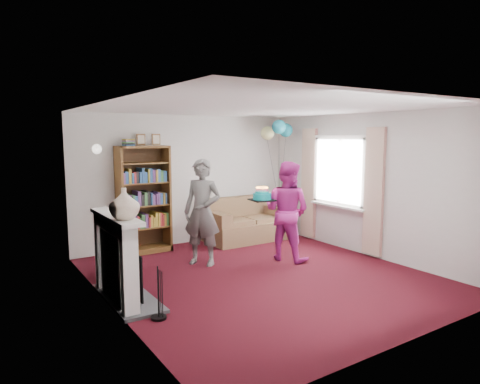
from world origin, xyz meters
TOP-DOWN VIEW (x-y plane):
  - ground at (0.00, 0.00)m, footprint 5.00×5.00m
  - wall_back at (0.00, 2.51)m, footprint 4.50×0.02m
  - wall_left at (-2.26, 0.00)m, footprint 0.02×5.00m
  - wall_right at (2.26, 0.00)m, footprint 0.02×5.00m
  - ceiling at (0.00, 0.00)m, footprint 4.50×5.00m
  - fireplace at (-2.09, 0.19)m, footprint 0.55×1.80m
  - window_bay at (2.21, 0.60)m, footprint 0.14×2.02m
  - wall_sconce at (-1.75, 2.36)m, footprint 0.16×0.23m
  - bookcase at (-0.99, 2.30)m, footprint 0.91×0.42m
  - sofa at (1.06, 2.07)m, footprint 1.62×0.86m
  - wicker_basket at (-1.90, 1.16)m, footprint 0.37×0.37m
  - person_striped at (-0.46, 1.03)m, footprint 0.72×0.76m
  - person_magenta at (0.88, 0.50)m, footprint 0.91×1.00m
  - birthday_cake at (0.39, 0.56)m, footprint 0.36×0.36m
  - balloons at (1.74, 1.89)m, footprint 0.61×0.66m
  - mantel_vase at (-2.12, -0.15)m, footprint 0.38×0.38m

SIDE VIEW (x-z plane):
  - ground at x=0.00m, z-range 0.00..0.00m
  - wicker_basket at x=-1.90m, z-range -0.02..0.32m
  - sofa at x=1.06m, z-range -0.10..0.75m
  - fireplace at x=-2.09m, z-range -0.05..1.07m
  - person_magenta at x=0.88m, z-range 0.00..1.68m
  - person_striped at x=-0.46m, z-range 0.00..1.74m
  - bookcase at x=-0.99m, z-range -0.12..2.01m
  - birthday_cake at x=0.39m, z-range 1.01..1.23m
  - window_bay at x=2.21m, z-range 0.10..2.30m
  - wall_back at x=0.00m, z-range 0.00..2.50m
  - wall_left at x=-2.26m, z-range 0.00..2.50m
  - wall_right at x=2.26m, z-range 0.00..2.50m
  - mantel_vase at x=-2.12m, z-range 1.12..1.49m
  - wall_sconce at x=-1.75m, z-range 1.80..1.96m
  - balloons at x=1.74m, z-range 1.33..3.11m
  - ceiling at x=0.00m, z-range 2.50..2.51m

